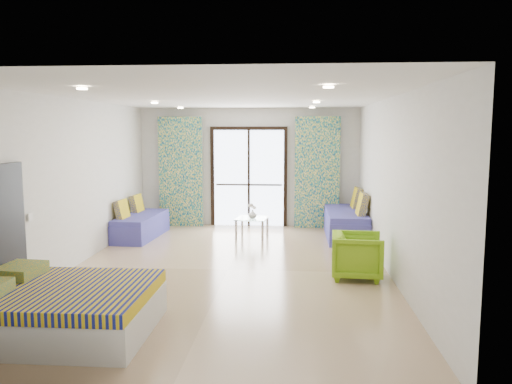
# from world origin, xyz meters

# --- Properties ---
(floor) EXTENTS (5.00, 7.50, 0.01)m
(floor) POSITION_xyz_m (0.00, 0.00, 0.00)
(floor) COLOR #9A7C5C
(floor) RESTS_ON ground
(ceiling) EXTENTS (5.00, 7.50, 0.01)m
(ceiling) POSITION_xyz_m (0.00, 0.00, 2.70)
(ceiling) COLOR silver
(ceiling) RESTS_ON ground
(wall_back) EXTENTS (5.00, 0.01, 2.70)m
(wall_back) POSITION_xyz_m (0.00, 3.75, 1.35)
(wall_back) COLOR silver
(wall_back) RESTS_ON ground
(wall_front) EXTENTS (5.00, 0.01, 2.70)m
(wall_front) POSITION_xyz_m (0.00, -3.75, 1.35)
(wall_front) COLOR silver
(wall_front) RESTS_ON ground
(wall_left) EXTENTS (0.01, 7.50, 2.70)m
(wall_left) POSITION_xyz_m (-2.50, 0.00, 1.35)
(wall_left) COLOR silver
(wall_left) RESTS_ON ground
(wall_right) EXTENTS (0.01, 7.50, 2.70)m
(wall_right) POSITION_xyz_m (2.50, 0.00, 1.35)
(wall_right) COLOR silver
(wall_right) RESTS_ON ground
(balcony_door) EXTENTS (1.76, 0.08, 2.28)m
(balcony_door) POSITION_xyz_m (0.00, 3.72, 1.26)
(balcony_door) COLOR black
(balcony_door) RESTS_ON floor
(balcony_rail) EXTENTS (1.52, 0.03, 0.04)m
(balcony_rail) POSITION_xyz_m (0.00, 3.73, 0.95)
(balcony_rail) COLOR #595451
(balcony_rail) RESTS_ON balcony_door
(curtain_left) EXTENTS (1.00, 0.10, 2.50)m
(curtain_left) POSITION_xyz_m (-1.55, 3.57, 1.25)
(curtain_left) COLOR beige
(curtain_left) RESTS_ON floor
(curtain_right) EXTENTS (1.00, 0.10, 2.50)m
(curtain_right) POSITION_xyz_m (1.55, 3.57, 1.25)
(curtain_right) COLOR beige
(curtain_right) RESTS_ON floor
(downlight_a) EXTENTS (0.12, 0.12, 0.02)m
(downlight_a) POSITION_xyz_m (-1.40, -2.00, 2.67)
(downlight_a) COLOR #FFE0B2
(downlight_a) RESTS_ON ceiling
(downlight_b) EXTENTS (0.12, 0.12, 0.02)m
(downlight_b) POSITION_xyz_m (1.40, -2.00, 2.67)
(downlight_b) COLOR #FFE0B2
(downlight_b) RESTS_ON ceiling
(downlight_c) EXTENTS (0.12, 0.12, 0.02)m
(downlight_c) POSITION_xyz_m (-1.40, 1.00, 2.67)
(downlight_c) COLOR #FFE0B2
(downlight_c) RESTS_ON ceiling
(downlight_d) EXTENTS (0.12, 0.12, 0.02)m
(downlight_d) POSITION_xyz_m (1.40, 1.00, 2.67)
(downlight_d) COLOR #FFE0B2
(downlight_d) RESTS_ON ceiling
(downlight_e) EXTENTS (0.12, 0.12, 0.02)m
(downlight_e) POSITION_xyz_m (-1.40, 3.00, 2.67)
(downlight_e) COLOR #FFE0B2
(downlight_e) RESTS_ON ceiling
(downlight_f) EXTENTS (0.12, 0.12, 0.02)m
(downlight_f) POSITION_xyz_m (1.40, 3.00, 2.67)
(downlight_f) COLOR #FFE0B2
(downlight_f) RESTS_ON ceiling
(switch_plate) EXTENTS (0.02, 0.10, 0.10)m
(switch_plate) POSITION_xyz_m (-2.47, -1.34, 1.05)
(switch_plate) COLOR silver
(switch_plate) RESTS_ON wall_left
(bed) EXTENTS (1.88, 1.53, 0.65)m
(bed) POSITION_xyz_m (-1.48, -2.59, 0.27)
(bed) COLOR silver
(bed) RESTS_ON floor
(daybed_left) EXTENTS (0.77, 1.74, 0.84)m
(daybed_left) POSITION_xyz_m (-2.12, 2.26, 0.26)
(daybed_left) COLOR #403E95
(daybed_left) RESTS_ON floor
(daybed_right) EXTENTS (0.78, 2.00, 0.98)m
(daybed_right) POSITION_xyz_m (2.12, 2.61, 0.31)
(daybed_right) COLOR #403E95
(daybed_right) RESTS_ON floor
(coffee_table) EXTENTS (0.70, 0.70, 0.72)m
(coffee_table) POSITION_xyz_m (0.18, 2.41, 0.37)
(coffee_table) COLOR silver
(coffee_table) RESTS_ON floor
(vase) EXTENTS (0.21, 0.22, 0.17)m
(vase) POSITION_xyz_m (0.20, 2.36, 0.50)
(vase) COLOR white
(vase) RESTS_ON coffee_table
(armchair) EXTENTS (0.73, 0.77, 0.74)m
(armchair) POSITION_xyz_m (1.98, -0.28, 0.37)
(armchair) COLOR #79B016
(armchair) RESTS_ON floor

